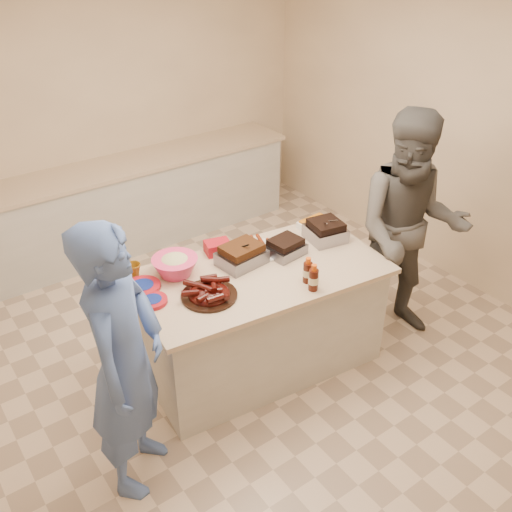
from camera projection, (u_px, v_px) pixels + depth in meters
room at (251, 352)px, 4.59m from camera, size 4.50×5.00×2.70m
back_counter at (128, 204)px, 5.88m from camera, size 3.60×0.64×0.90m
island at (260, 361)px, 4.50m from camera, size 1.89×1.14×0.85m
rib_platter at (209, 297)px, 3.79m from camera, size 0.42×0.42×0.15m
pulled_pork_tray at (242, 264)px, 4.14m from camera, size 0.35×0.28×0.10m
brisket_tray at (285, 254)px, 4.25m from camera, size 0.29×0.25×0.08m
roasting_pan at (325, 239)px, 4.44m from camera, size 0.31×0.31×0.11m
coleslaw_bowl at (176, 274)px, 4.02m from camera, size 0.36×0.36×0.22m
sausage_plate at (263, 251)px, 4.29m from camera, size 0.40×0.40×0.06m
mac_cheese_dish at (316, 228)px, 4.61m from camera, size 0.28×0.21×0.07m
bbq_bottle_a at (307, 282)px, 3.94m from camera, size 0.07×0.07×0.19m
bbq_bottle_b at (313, 289)px, 3.86m from camera, size 0.07×0.07×0.20m
mustard_bottle at (234, 258)px, 4.21m from camera, size 0.05×0.05×0.13m
sauce_bowl at (243, 263)px, 4.14m from camera, size 0.14×0.06×0.13m
plate_stack_large at (143, 288)px, 3.87m from camera, size 0.27×0.27×0.03m
plate_stack_small at (153, 302)px, 3.73m from camera, size 0.22×0.22×0.03m
plastic_cup at (134, 276)px, 4.00m from camera, size 0.12×0.11×0.11m
basket_stack at (218, 253)px, 4.27m from camera, size 0.21×0.18×0.09m
guest_blue at (142, 468)px, 3.64m from camera, size 1.73×1.71×0.43m
guest_gray at (394, 325)px, 4.89m from camera, size 1.93×2.01×0.71m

